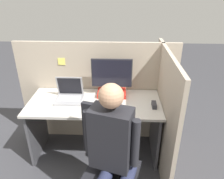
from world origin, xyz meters
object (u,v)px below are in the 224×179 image
object	(u,v)px
stapler	(154,105)
office_chair	(108,160)
paper_box	(112,93)
laptop	(69,95)
monitor	(112,75)
person	(113,151)
carrot_toy	(116,111)

from	to	relation	value
stapler	office_chair	xyz separation A→B (m)	(-0.48, -0.59, -0.26)
paper_box	laptop	xyz separation A→B (m)	(-0.50, -0.14, 0.03)
laptop	office_chair	world-z (taller)	laptop
monitor	stapler	bearing A→B (deg)	-29.05
office_chair	monitor	bearing A→B (deg)	90.40
monitor	laptop	xyz separation A→B (m)	(-0.50, -0.14, -0.21)
monitor	person	world-z (taller)	person
monitor	office_chair	bearing A→B (deg)	-89.60
monitor	office_chair	xyz separation A→B (m)	(0.01, -0.86, -0.50)
carrot_toy	office_chair	world-z (taller)	office_chair
office_chair	person	xyz separation A→B (m)	(0.05, -0.16, 0.26)
monitor	person	xyz separation A→B (m)	(0.05, -1.02, -0.24)
stapler	monitor	bearing A→B (deg)	150.95
monitor	carrot_toy	size ratio (longest dim) A/B	4.07
paper_box	person	world-z (taller)	person
laptop	carrot_toy	size ratio (longest dim) A/B	2.64
laptop	office_chair	distance (m)	0.92
laptop	stapler	xyz separation A→B (m)	(0.98, -0.13, -0.03)
stapler	carrot_toy	xyz separation A→B (m)	(-0.42, -0.13, -0.01)
paper_box	stapler	size ratio (longest dim) A/B	2.80
laptop	stapler	bearing A→B (deg)	-7.49
laptop	carrot_toy	bearing A→B (deg)	-24.64
stapler	person	bearing A→B (deg)	-119.96
carrot_toy	person	world-z (taller)	person
person	paper_box	bearing A→B (deg)	93.06
laptop	monitor	bearing A→B (deg)	15.79
monitor	laptop	world-z (taller)	monitor
carrot_toy	person	bearing A→B (deg)	-90.92
paper_box	laptop	bearing A→B (deg)	-164.51
carrot_toy	office_chair	bearing A→B (deg)	-97.18
paper_box	carrot_toy	distance (m)	0.40
office_chair	person	distance (m)	0.31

